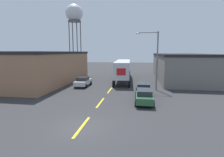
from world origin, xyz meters
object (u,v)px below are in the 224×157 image
(parked_car_left_far, at_px, (83,81))
(street_lamp, at_px, (154,56))
(semi_truck, at_px, (123,68))
(parked_car_right_mid, at_px, (143,89))
(parked_car_right_near, at_px, (144,96))
(water_tower, at_px, (74,14))

(parked_car_left_far, height_order, street_lamp, street_lamp)
(parked_car_left_far, bearing_deg, semi_truck, 50.17)
(parked_car_left_far, xyz_separation_m, parked_car_right_mid, (9.44, -4.14, 0.00))
(semi_truck, relative_size, street_lamp, 1.89)
(semi_truck, distance_m, parked_car_left_far, 9.17)
(parked_car_right_mid, bearing_deg, parked_car_right_near, -90.00)
(parked_car_right_near, bearing_deg, street_lamp, 77.75)
(water_tower, height_order, street_lamp, water_tower)
(semi_truck, relative_size, parked_car_left_far, 3.65)
(parked_car_left_far, distance_m, parked_car_right_mid, 10.31)
(parked_car_right_mid, height_order, water_tower, water_tower)
(parked_car_left_far, xyz_separation_m, street_lamp, (10.94, -1.03, 4.08))
(street_lamp, bearing_deg, semi_truck, 122.91)
(semi_truck, height_order, parked_car_right_mid, semi_truck)
(parked_car_right_mid, distance_m, street_lamp, 5.35)
(parked_car_right_near, xyz_separation_m, street_lamp, (1.51, 6.93, 4.08))
(parked_car_right_mid, relative_size, street_lamp, 0.52)
(water_tower, bearing_deg, street_lamp, -52.35)
(semi_truck, distance_m, street_lamp, 9.82)
(semi_truck, relative_size, water_tower, 0.77)
(semi_truck, height_order, parked_car_left_far, semi_truck)
(parked_car_left_far, bearing_deg, parked_car_right_near, -40.17)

